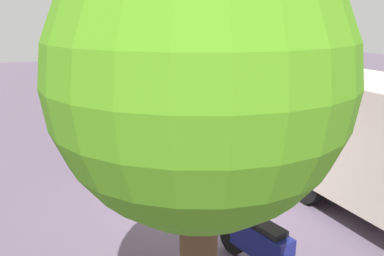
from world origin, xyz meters
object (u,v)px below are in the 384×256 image
at_px(stop_sign, 190,130).
at_px(street_tree, 199,83).
at_px(box_truck_near, 325,122).
at_px(motorcycle, 260,243).
at_px(bike_rack_hoop, 171,209).
at_px(utility_cabinet, 97,145).

distance_m(stop_sign, street_tree, 3.29).
bearing_deg(box_truck_near, motorcycle, 124.69).
height_order(box_truck_near, bike_rack_hoop, box_truck_near).
xyz_separation_m(box_truck_near, bike_rack_hoop, (0.10, 3.75, -1.54)).
height_order(stop_sign, bike_rack_hoop, stop_sign).
bearing_deg(utility_cabinet, bike_rack_hoop, -163.84).
relative_size(box_truck_near, stop_sign, 2.80).
distance_m(box_truck_near, utility_cabinet, 5.96).
relative_size(stop_sign, bike_rack_hoop, 3.59).
relative_size(stop_sign, street_tree, 0.64).
relative_size(motorcycle, stop_sign, 0.59).
height_order(box_truck_near, street_tree, street_tree).
bearing_deg(bike_rack_hoop, street_tree, 165.16).
height_order(motorcycle, bike_rack_hoop, motorcycle).
bearing_deg(box_truck_near, utility_cabinet, 50.83).
bearing_deg(street_tree, utility_cabinet, -0.52).
bearing_deg(stop_sign, bike_rack_hoop, -1.19).
bearing_deg(motorcycle, bike_rack_hoop, 0.64).
bearing_deg(bike_rack_hoop, stop_sign, 178.81).
relative_size(box_truck_near, utility_cabinet, 8.40).
bearing_deg(street_tree, motorcycle, -49.12).
distance_m(box_truck_near, motorcycle, 4.10).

